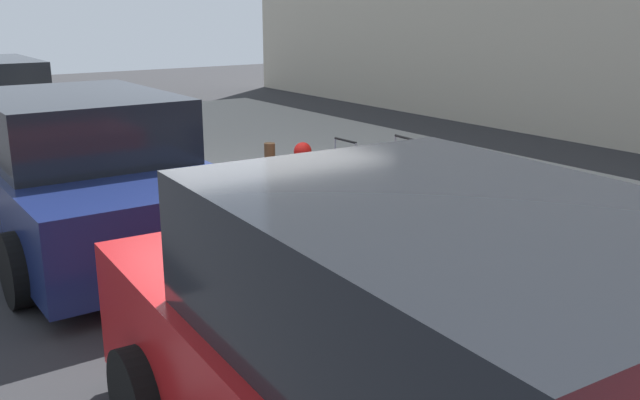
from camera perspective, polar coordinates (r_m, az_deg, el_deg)
ground_plane at (r=8.09m, az=-6.14°, el=-1.70°), size 40.00×40.00×0.00m
sidewalk_curb at (r=9.48m, az=7.18°, el=1.27°), size 18.00×5.00×0.14m
suitcase_navy_0 at (r=5.46m, az=22.42°, el=-6.80°), size 0.44×0.24×0.61m
suitcase_black_1 at (r=5.70m, az=18.45°, el=-4.86°), size 0.37×0.21×0.92m
suitcase_teal_2 at (r=5.96m, az=14.98°, el=-3.87°), size 0.37×0.28×0.89m
suitcase_maroon_3 at (r=6.30m, az=12.28°, el=-2.63°), size 0.40×0.26×0.88m
suitcase_olive_4 at (r=6.63m, az=9.39°, el=-1.98°), size 0.38×0.23×0.86m
suitcase_silver_5 at (r=6.91m, az=6.77°, el=-0.24°), size 0.37×0.27×1.05m
suitcase_red_6 at (r=7.22m, az=3.74°, el=-0.42°), size 0.42×0.26×0.58m
suitcase_navy_7 at (r=7.66m, az=2.06°, el=0.88°), size 0.43×0.27×0.87m
fire_hydrant at (r=8.18m, az=-1.42°, el=2.36°), size 0.39×0.21×0.73m
bollard_post at (r=8.53m, az=-4.12°, el=2.51°), size 0.13×0.13×0.66m
parked_car_red_0 at (r=3.14m, az=10.71°, el=-15.73°), size 4.56×2.25×1.64m
parked_car_navy_1 at (r=7.60m, az=-19.08°, el=2.10°), size 4.49×2.12×1.55m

